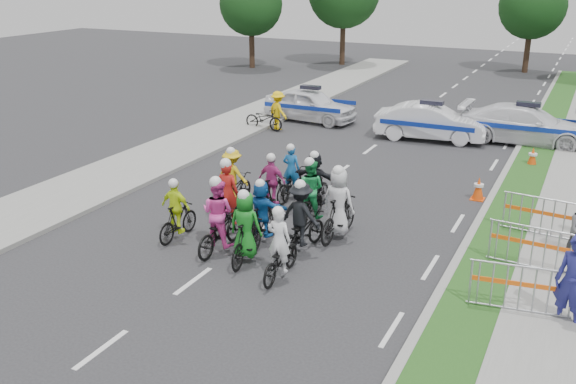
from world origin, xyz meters
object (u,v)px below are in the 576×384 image
at_px(police_car_2, 526,125).
at_px(police_car_0, 310,105).
at_px(barrier_1, 532,250).
at_px(rider_11, 315,184).
at_px(rider_8, 310,198).
at_px(rider_9, 273,188).
at_px(barrier_2, 542,218).
at_px(marshal_hiviz, 278,110).
at_px(rider_0, 280,254).
at_px(cone_0, 478,189).
at_px(tree_4, 533,6).
at_px(tree_0, 251,4).
at_px(rider_5, 262,215).
at_px(rider_7, 338,210).
at_px(rider_2, 219,223).
at_px(rider_1, 246,234).
at_px(parked_bike, 264,119).
at_px(rider_10, 233,183).
at_px(barrier_0, 520,291).
at_px(rider_3, 177,215).
at_px(rider_4, 301,223).
at_px(cone_1, 532,157).
at_px(rider_12, 292,179).
at_px(spectator_0, 573,282).
at_px(police_car_1, 430,122).
at_px(rider_6, 229,206).

bearing_deg(police_car_2, police_car_0, 92.79).
bearing_deg(barrier_1, rider_11, 165.82).
relative_size(rider_8, rider_9, 1.08).
distance_m(rider_8, barrier_2, 5.98).
xyz_separation_m(police_car_2, marshal_hiviz, (-9.76, -2.26, 0.08)).
distance_m(rider_0, barrier_2, 7.00).
distance_m(cone_0, tree_4, 26.16).
distance_m(cone_0, tree_0, 27.54).
relative_size(rider_5, rider_7, 0.85).
bearing_deg(tree_4, rider_7, -91.86).
distance_m(rider_2, barrier_1, 7.34).
distance_m(rider_1, parked_bike, 12.91).
bearing_deg(rider_8, barrier_2, -168.94).
bearing_deg(rider_10, rider_11, -158.63).
bearing_deg(rider_1, rider_7, -128.60).
bearing_deg(barrier_0, rider_3, 178.57).
bearing_deg(rider_1, police_car_2, -114.25).
height_order(rider_0, police_car_0, rider_0).
relative_size(rider_0, rider_8, 0.93).
relative_size(rider_4, barrier_1, 0.96).
xyz_separation_m(marshal_hiviz, cone_1, (10.39, -0.92, -0.48)).
xyz_separation_m(rider_12, cone_1, (6.21, 6.42, -0.22)).
relative_size(rider_4, rider_5, 1.14).
height_order(rider_1, tree_4, tree_4).
height_order(rider_12, cone_0, rider_12).
bearing_deg(police_car_0, marshal_hiviz, 170.16).
xyz_separation_m(rider_4, police_car_2, (3.68, 13.02, 0.01)).
bearing_deg(rider_0, barrier_2, -137.50).
bearing_deg(rider_8, rider_9, -18.40).
bearing_deg(rider_0, rider_3, -14.74).
distance_m(rider_5, rider_8, 1.79).
bearing_deg(rider_12, barrier_0, 142.24).
distance_m(barrier_0, tree_4, 32.81).
relative_size(police_car_0, barrier_2, 2.11).
bearing_deg(police_car_2, marshal_hiviz, 104.50).
bearing_deg(rider_7, cone_0, -115.92).
xyz_separation_m(spectator_0, parked_bike, (-12.73, 11.37, -0.49)).
bearing_deg(cone_0, spectator_0, -66.17).
height_order(rider_4, police_car_0, rider_4).
bearing_deg(police_car_1, tree_4, -10.89).
height_order(rider_11, parked_bike, rider_11).
bearing_deg(police_car_0, barrier_1, -130.95).
distance_m(rider_10, barrier_0, 8.84).
distance_m(rider_6, rider_10, 1.81).
bearing_deg(tree_0, barrier_2, -46.90).
height_order(rider_3, rider_7, rider_7).
relative_size(rider_6, barrier_1, 1.00).
relative_size(rider_11, spectator_0, 0.91).
distance_m(rider_4, rider_9, 2.84).
relative_size(rider_0, parked_bike, 0.98).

